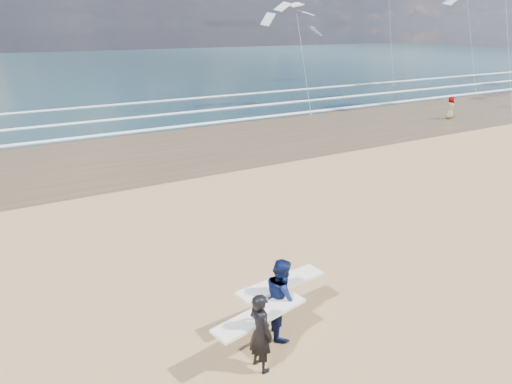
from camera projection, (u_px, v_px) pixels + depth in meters
wet_sand_strip at (375, 120)px, 33.63m from camera, size 220.00×12.00×0.01m
ocean at (149, 65)px, 77.46m from camera, size 220.00×100.00×0.02m
foam_breakers at (297, 100)px, 41.81m from camera, size 220.00×11.70×0.05m
surfer_near at (260, 330)px, 9.14m from camera, size 2.26×1.15×1.74m
surfer_far at (282, 296)px, 10.17m from camera, size 2.24×1.26×1.86m
beachgoer_0 at (451, 108)px, 33.62m from camera, size 0.96×0.88×1.65m
kite_1 at (301, 46)px, 35.89m from camera, size 5.50×4.71×9.15m
kite_2 at (469, 22)px, 48.11m from camera, size 5.93×4.75×12.23m
kite_5 at (390, 14)px, 51.51m from camera, size 4.89×4.64×14.72m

